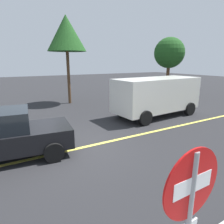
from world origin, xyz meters
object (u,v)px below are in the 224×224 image
at_px(stop_sign, 189,216).
at_px(tree_left_verge, 66,34).
at_px(tree_centre_verge, 169,53).
at_px(white_van, 157,94).
at_px(car_black_behind_van, 1,135).

bearing_deg(stop_sign, tree_left_verge, 77.27).
height_order(tree_left_verge, tree_centre_verge, tree_left_verge).
bearing_deg(tree_left_verge, stop_sign, -102.73).
relative_size(stop_sign, white_van, 0.44).
bearing_deg(stop_sign, tree_centre_verge, 45.55).
distance_m(tree_left_verge, tree_centre_verge, 9.81).
bearing_deg(tree_left_verge, car_black_behind_van, -121.59).
bearing_deg(tree_centre_verge, stop_sign, -134.45).
bearing_deg(stop_sign, white_van, 49.62).
xyz_separation_m(stop_sign, white_van, (6.26, 7.37, -0.33)).
height_order(white_van, tree_left_verge, tree_left_verge).
xyz_separation_m(car_black_behind_van, tree_left_verge, (4.68, 7.61, 4.21)).
bearing_deg(stop_sign, car_black_behind_van, 105.87).
bearing_deg(tree_centre_verge, car_black_behind_van, -153.43).
xyz_separation_m(white_van, car_black_behind_van, (-7.91, -1.56, -0.45)).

